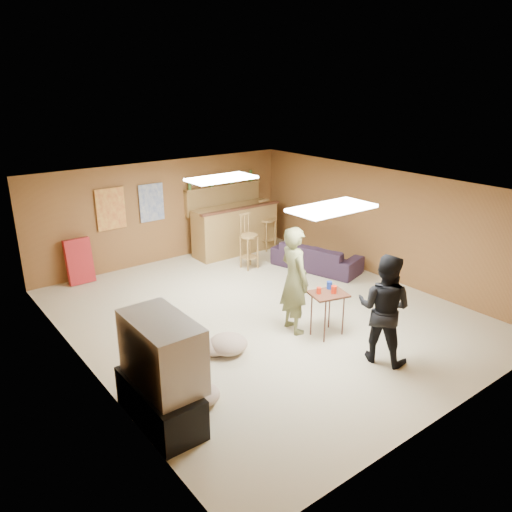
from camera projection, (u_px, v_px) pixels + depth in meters
ground at (263, 314)px, 8.61m from camera, size 7.00×7.00×0.00m
ceiling at (264, 188)px, 7.87m from camera, size 6.00×7.00×0.02m
wall_back at (164, 212)px, 10.86m from camera, size 6.00×0.02×2.20m
wall_front at (455, 335)px, 5.62m from camera, size 6.00×0.02×2.20m
wall_left at (84, 299)px, 6.52m from camera, size 0.02×7.00×2.20m
wall_right at (381, 223)px, 9.96m from camera, size 0.02×7.00×2.20m
tv_stand at (160, 402)px, 5.85m from camera, size 0.55×1.30×0.50m
dvd_box at (177, 402)px, 6.01m from camera, size 0.35×0.50×0.08m
tv_body at (162, 351)px, 5.67m from camera, size 0.60×1.10×0.80m
tv_screen at (186, 343)px, 5.85m from camera, size 0.02×0.95×0.65m
bar_counter at (235, 230)px, 11.49m from camera, size 2.00×0.60×1.10m
bar_lip at (241, 208)px, 11.12m from camera, size 2.10×0.12×0.05m
bar_shelf at (223, 186)px, 11.51m from camera, size 2.00×0.18×0.05m
bar_backing at (223, 198)px, 11.63m from camera, size 2.00×0.14×0.60m
poster_left at (111, 209)px, 10.06m from camera, size 0.60×0.03×0.85m
poster_right at (151, 203)px, 10.58m from camera, size 0.55×0.03×0.80m
folding_chair_stack at (79, 261)px, 9.78m from camera, size 0.50×0.26×0.91m
ceiling_panel_front at (332, 208)px, 6.76m from camera, size 1.20×0.60×0.04m
ceiling_panel_back at (222, 178)px, 8.78m from camera, size 1.20×0.60×0.04m
person_olive at (294, 280)px, 7.78m from camera, size 0.51×0.69×1.73m
person_black at (384, 309)px, 6.96m from camera, size 0.85×0.95×1.60m
sofa at (316, 256)px, 10.57m from camera, size 1.23×2.01×0.55m
tray_table at (327, 314)px, 7.79m from camera, size 0.64×0.57×0.72m
cup_red_near at (319, 291)px, 7.63m from camera, size 0.09×0.09×0.10m
cup_red_far at (334, 290)px, 7.65m from camera, size 0.09×0.09×0.12m
cup_blue at (329, 285)px, 7.81m from camera, size 0.11×0.11×0.12m
bar_stool_left at (249, 242)px, 10.50m from camera, size 0.44×0.44×1.16m
bar_stool_right at (267, 227)px, 11.68m from camera, size 0.42×0.42×1.11m
cushion_near_tv at (228, 344)px, 7.37m from camera, size 0.65×0.65×0.26m
cushion_mid at (214, 347)px, 7.34m from camera, size 0.53×0.53×0.20m
cushion_far at (202, 395)px, 6.22m from camera, size 0.61×0.61×0.21m
bottle_row at (222, 179)px, 11.41m from camera, size 1.76×0.08×0.26m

